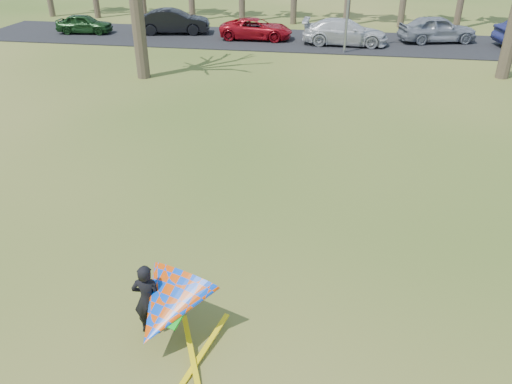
% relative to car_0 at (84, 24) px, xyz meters
% --- Properties ---
extents(ground, '(100.00, 100.00, 0.00)m').
position_rel_car_0_xyz_m(ground, '(15.96, -24.70, -0.70)').
color(ground, '#265412').
rests_on(ground, ground).
extents(parking_strip, '(46.00, 7.00, 0.06)m').
position_rel_car_0_xyz_m(parking_strip, '(15.96, 0.30, -0.67)').
color(parking_strip, black).
rests_on(parking_strip, ground).
extents(car_0, '(3.90, 1.85, 1.29)m').
position_rel_car_0_xyz_m(car_0, '(0.00, 0.00, 0.00)').
color(car_0, '#193E18').
rests_on(car_0, parking_strip).
extents(car_1, '(5.15, 2.60, 1.62)m').
position_rel_car_0_xyz_m(car_1, '(6.17, 0.93, 0.17)').
color(car_1, black).
rests_on(car_1, parking_strip).
extents(car_2, '(4.77, 2.22, 1.32)m').
position_rel_car_0_xyz_m(car_2, '(12.13, 0.10, 0.02)').
color(car_2, '#AC0D18').
rests_on(car_2, parking_strip).
extents(car_3, '(5.38, 2.26, 1.55)m').
position_rel_car_0_xyz_m(car_3, '(17.93, -0.58, 0.13)').
color(car_3, silver).
rests_on(car_3, parking_strip).
extents(car_4, '(5.20, 3.13, 1.66)m').
position_rel_car_0_xyz_m(car_4, '(23.79, 1.15, 0.18)').
color(car_4, gray).
rests_on(car_4, parking_strip).
extents(kite_flyer, '(2.13, 2.39, 2.02)m').
position_rel_car_0_xyz_m(kite_flyer, '(14.95, -26.89, 0.14)').
color(kite_flyer, black).
rests_on(kite_flyer, ground).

